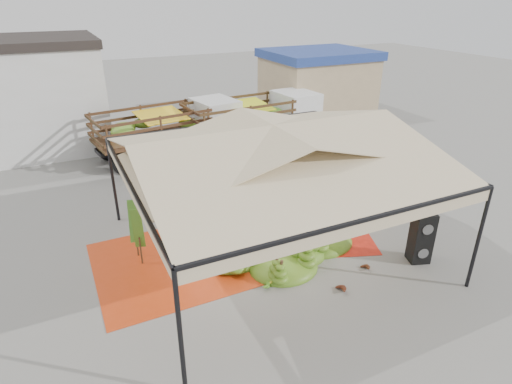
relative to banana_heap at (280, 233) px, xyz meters
name	(u,v)px	position (x,y,z in m)	size (l,w,h in m)	color
ground	(271,249)	(-0.26, 0.10, -0.57)	(90.00, 90.00, 0.00)	slate
canopy_tent	(272,150)	(-0.26, 0.10, 2.73)	(8.10, 8.10, 4.00)	black
building_tan	(317,83)	(9.74, 13.10, 1.51)	(6.30, 5.30, 4.10)	tan
tarp_left	(174,262)	(-3.21, 0.67, -0.56)	(4.54, 4.32, 0.01)	red
tarp_right	(304,224)	(1.51, 0.99, -0.56)	(4.07, 4.27, 0.01)	red
banana_heap	(280,233)	(0.00, 0.00, 0.00)	(5.30, 4.35, 1.13)	#3E7317
hand_yellow_a	(281,274)	(-0.65, -1.32, -0.48)	(0.38, 0.31, 0.17)	gold
hand_yellow_b	(266,281)	(-1.20, -1.44, -0.46)	(0.49, 0.40, 0.22)	gold
hand_red_a	(339,288)	(0.43, -2.59, -0.46)	(0.47, 0.39, 0.22)	#562213
hand_red_b	(364,267)	(1.68, -2.08, -0.47)	(0.41, 0.33, 0.19)	#522512
hand_green	(263,284)	(-1.34, -1.53, -0.46)	(0.47, 0.39, 0.22)	#3C7418
hanging_bunches	(348,168)	(1.92, -0.58, 2.05)	(1.74, 0.24, 0.20)	#457418
speaker_stack	(421,237)	(3.44, -2.37, 0.24)	(0.71, 0.67, 1.61)	black
banana_leaves	(144,257)	(-3.96, 1.34, -0.57)	(0.96, 1.36, 3.70)	#2D6F1D
vendor	(201,181)	(-1.14, 4.18, 0.33)	(0.65, 0.43, 1.79)	gray
truck_left	(175,125)	(-0.48, 9.92, 0.92)	(7.32, 3.48, 2.41)	#4C2719
truck_right	(259,115)	(3.98, 9.68, 0.94)	(7.32, 3.03, 2.45)	#523D1B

